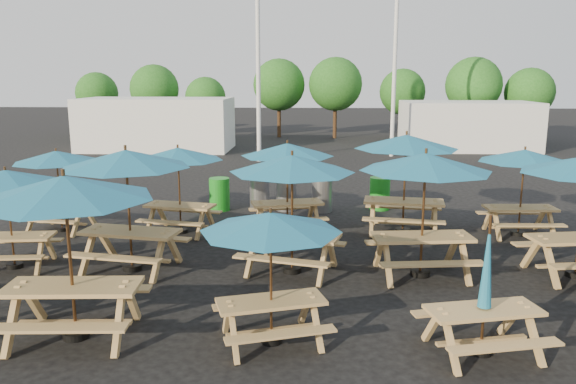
{
  "coord_description": "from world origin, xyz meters",
  "views": [
    {
      "loc": [
        0.69,
        -12.32,
        3.96
      ],
      "look_at": [
        0.0,
        1.5,
        1.1
      ],
      "focal_mm": 35.0,
      "sensor_mm": 36.0,
      "label": 1
    }
  ],
  "objects_px": {
    "waste_bin_0": "(220,194)",
    "picnic_unit_10": "(425,168)",
    "picnic_unit_1": "(6,181)",
    "picnic_unit_9": "(485,298)",
    "picnic_unit_14": "(524,160)",
    "waste_bin_4": "(380,193)",
    "picnic_unit_2": "(57,160)",
    "picnic_unit_3": "(65,195)",
    "waste_bin_3": "(322,195)",
    "picnic_unit_5": "(178,158)",
    "waste_bin_1": "(260,192)",
    "picnic_unit_4": "(126,164)",
    "picnic_unit_8": "(287,154)",
    "picnic_unit_6": "(271,228)",
    "picnic_unit_11": "(406,146)",
    "waste_bin_2": "(286,194)",
    "picnic_unit_7": "(292,169)"
  },
  "relations": [
    {
      "from": "waste_bin_0",
      "to": "picnic_unit_10",
      "type": "bearing_deg",
      "value": -47.28
    },
    {
      "from": "picnic_unit_1",
      "to": "picnic_unit_9",
      "type": "distance_m",
      "value": 9.42
    },
    {
      "from": "picnic_unit_14",
      "to": "waste_bin_4",
      "type": "xyz_separation_m",
      "value": [
        -3.21,
        2.7,
        -1.45
      ]
    },
    {
      "from": "picnic_unit_2",
      "to": "picnic_unit_3",
      "type": "bearing_deg",
      "value": -54.46
    },
    {
      "from": "picnic_unit_9",
      "to": "waste_bin_3",
      "type": "xyz_separation_m",
      "value": [
        -2.24,
        8.68,
        -0.36
      ]
    },
    {
      "from": "picnic_unit_5",
      "to": "picnic_unit_9",
      "type": "bearing_deg",
      "value": -35.3
    },
    {
      "from": "picnic_unit_1",
      "to": "waste_bin_1",
      "type": "distance_m",
      "value": 7.53
    },
    {
      "from": "picnic_unit_4",
      "to": "picnic_unit_8",
      "type": "xyz_separation_m",
      "value": [
        3.08,
        3.16,
        -0.2
      ]
    },
    {
      "from": "picnic_unit_1",
      "to": "waste_bin_4",
      "type": "bearing_deg",
      "value": 27.76
    },
    {
      "from": "picnic_unit_1",
      "to": "picnic_unit_4",
      "type": "relative_size",
      "value": 0.8
    },
    {
      "from": "picnic_unit_14",
      "to": "waste_bin_0",
      "type": "distance_m",
      "value": 8.49
    },
    {
      "from": "picnic_unit_6",
      "to": "picnic_unit_9",
      "type": "height_order",
      "value": "picnic_unit_9"
    },
    {
      "from": "picnic_unit_14",
      "to": "waste_bin_3",
      "type": "distance_m",
      "value": 5.67
    },
    {
      "from": "picnic_unit_1",
      "to": "picnic_unit_3",
      "type": "relative_size",
      "value": 0.86
    },
    {
      "from": "picnic_unit_6",
      "to": "waste_bin_3",
      "type": "bearing_deg",
      "value": 66.13
    },
    {
      "from": "picnic_unit_5",
      "to": "waste_bin_3",
      "type": "bearing_deg",
      "value": 45.64
    },
    {
      "from": "picnic_unit_5",
      "to": "waste_bin_0",
      "type": "distance_m",
      "value": 2.98
    },
    {
      "from": "waste_bin_3",
      "to": "picnic_unit_11",
      "type": "bearing_deg",
      "value": -47.15
    },
    {
      "from": "waste_bin_0",
      "to": "waste_bin_2",
      "type": "height_order",
      "value": "same"
    },
    {
      "from": "picnic_unit_1",
      "to": "picnic_unit_5",
      "type": "xyz_separation_m",
      "value": [
        2.87,
        2.85,
        0.1
      ]
    },
    {
      "from": "picnic_unit_14",
      "to": "picnic_unit_4",
      "type": "bearing_deg",
      "value": -163.79
    },
    {
      "from": "picnic_unit_5",
      "to": "waste_bin_1",
      "type": "height_order",
      "value": "picnic_unit_5"
    },
    {
      "from": "picnic_unit_11",
      "to": "waste_bin_2",
      "type": "relative_size",
      "value": 3.02
    },
    {
      "from": "picnic_unit_7",
      "to": "waste_bin_0",
      "type": "relative_size",
      "value": 3.16
    },
    {
      "from": "picnic_unit_6",
      "to": "waste_bin_3",
      "type": "relative_size",
      "value": 2.7
    },
    {
      "from": "picnic_unit_10",
      "to": "waste_bin_0",
      "type": "xyz_separation_m",
      "value": [
        -5.02,
        5.43,
        -1.73
      ]
    },
    {
      "from": "picnic_unit_1",
      "to": "waste_bin_0",
      "type": "height_order",
      "value": "picnic_unit_1"
    },
    {
      "from": "picnic_unit_4",
      "to": "waste_bin_3",
      "type": "distance_m",
      "value": 6.94
    },
    {
      "from": "picnic_unit_1",
      "to": "waste_bin_4",
      "type": "height_order",
      "value": "picnic_unit_1"
    },
    {
      "from": "picnic_unit_4",
      "to": "picnic_unit_3",
      "type": "bearing_deg",
      "value": -77.94
    },
    {
      "from": "picnic_unit_10",
      "to": "waste_bin_4",
      "type": "distance_m",
      "value": 6.05
    },
    {
      "from": "picnic_unit_7",
      "to": "picnic_unit_14",
      "type": "relative_size",
      "value": 1.31
    },
    {
      "from": "picnic_unit_5",
      "to": "picnic_unit_10",
      "type": "distance_m",
      "value": 6.31
    },
    {
      "from": "picnic_unit_7",
      "to": "waste_bin_1",
      "type": "height_order",
      "value": "picnic_unit_7"
    },
    {
      "from": "picnic_unit_1",
      "to": "picnic_unit_7",
      "type": "distance_m",
      "value": 5.87
    },
    {
      "from": "picnic_unit_2",
      "to": "waste_bin_0",
      "type": "bearing_deg",
      "value": 42.85
    },
    {
      "from": "picnic_unit_11",
      "to": "waste_bin_0",
      "type": "distance_m",
      "value": 5.86
    },
    {
      "from": "picnic_unit_10",
      "to": "picnic_unit_5",
      "type": "bearing_deg",
      "value": 146.03
    },
    {
      "from": "waste_bin_0",
      "to": "waste_bin_2",
      "type": "bearing_deg",
      "value": 2.91
    },
    {
      "from": "picnic_unit_8",
      "to": "waste_bin_3",
      "type": "bearing_deg",
      "value": 53.09
    },
    {
      "from": "picnic_unit_3",
      "to": "picnic_unit_10",
      "type": "distance_m",
      "value": 6.56
    },
    {
      "from": "waste_bin_0",
      "to": "waste_bin_1",
      "type": "height_order",
      "value": "same"
    },
    {
      "from": "picnic_unit_9",
      "to": "picnic_unit_8",
      "type": "bearing_deg",
      "value": 102.73
    },
    {
      "from": "picnic_unit_4",
      "to": "picnic_unit_9",
      "type": "distance_m",
      "value": 7.19
    },
    {
      "from": "waste_bin_2",
      "to": "waste_bin_4",
      "type": "height_order",
      "value": "same"
    },
    {
      "from": "picnic_unit_6",
      "to": "waste_bin_4",
      "type": "xyz_separation_m",
      "value": [
        2.59,
        8.84,
        -1.31
      ]
    },
    {
      "from": "waste_bin_3",
      "to": "picnic_unit_1",
      "type": "bearing_deg",
      "value": -140.47
    },
    {
      "from": "picnic_unit_4",
      "to": "picnic_unit_14",
      "type": "distance_m",
      "value": 9.47
    },
    {
      "from": "picnic_unit_10",
      "to": "picnic_unit_14",
      "type": "relative_size",
      "value": 1.21
    },
    {
      "from": "waste_bin_4",
      "to": "picnic_unit_4",
      "type": "bearing_deg",
      "value": -135.07
    }
  ]
}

